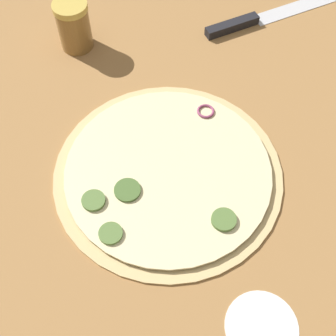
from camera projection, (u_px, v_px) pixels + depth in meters
ground_plane at (168, 174)px, 0.74m from camera, size 3.00×3.00×0.00m
pizza at (168, 173)px, 0.74m from camera, size 0.36×0.36×0.02m
knife at (252, 20)px, 0.93m from camera, size 0.15×0.29×0.02m
spice_jar at (74, 25)px, 0.86m from camera, size 0.06×0.06×0.10m
flour_patch at (262, 327)px, 0.62m from camera, size 0.10×0.10×0.00m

